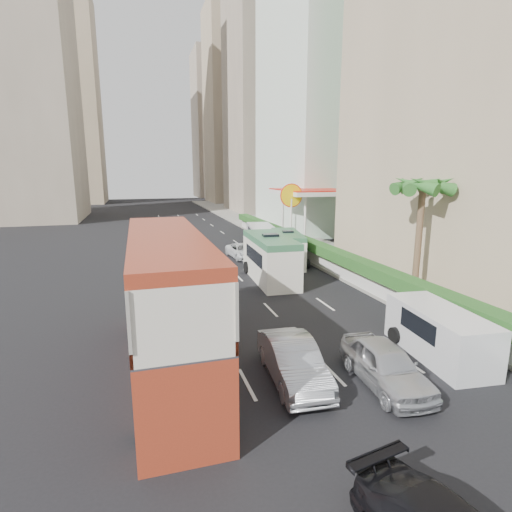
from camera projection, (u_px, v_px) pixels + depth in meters
name	position (u px, v px, depth m)	size (l,w,h in m)	color
ground_plane	(318.00, 348.00, 16.67)	(200.00, 200.00, 0.00)	black
double_decker_bus	(169.00, 303.00, 14.48)	(2.50, 11.00, 5.06)	#A1351D
car_silver_lane_a	(292.00, 380.00, 14.05)	(1.58, 4.52, 1.49)	#B4B7BB
car_silver_lane_b	(384.00, 384.00, 13.79)	(1.74, 4.34, 1.48)	#B4B7BB
van_asset	(243.00, 258.00, 34.13)	(1.96, 4.26, 1.18)	silver
minibus_near	(270.00, 258.00, 26.78)	(2.26, 6.78, 3.01)	silver
minibus_far	(288.00, 248.00, 31.55)	(1.91, 5.73, 2.54)	silver
panel_van_near	(439.00, 333.00, 15.73)	(1.93, 4.83, 1.93)	silver
panel_van_far	(261.00, 237.00, 38.31)	(2.19, 5.47, 2.19)	silver
sidewalk	(294.00, 240.00, 42.61)	(6.00, 120.00, 0.18)	#99968C
kerb_wall	(314.00, 256.00, 31.39)	(0.30, 44.00, 1.00)	silver
hedge	(314.00, 246.00, 31.21)	(1.10, 44.00, 0.70)	#2D6626
palm_tree	(418.00, 243.00, 21.89)	(0.36, 0.36, 6.40)	brown
shell_station	(311.00, 217.00, 40.46)	(6.50, 8.00, 5.50)	silver
tower_mid	(275.00, 70.00, 70.92)	(16.00, 16.00, 50.00)	tan
tower_far_a	(237.00, 108.00, 93.77)	(14.00, 14.00, 44.00)	tan
tower_far_b	(219.00, 127.00, 114.82)	(14.00, 14.00, 40.00)	tan
tower_left_a	(1.00, 36.00, 56.22)	(18.00, 18.00, 52.00)	tan
tower_left_b	(61.00, 101.00, 90.23)	(16.00, 16.00, 46.00)	tan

